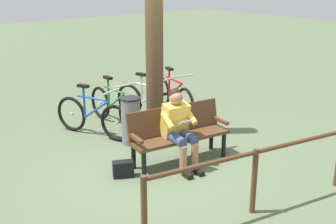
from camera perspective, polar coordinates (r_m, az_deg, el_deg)
name	(u,v)px	position (r m, az deg, el deg)	size (l,w,h in m)	color
ground_plane	(161,163)	(6.68, -0.98, -6.86)	(40.00, 40.00, 0.00)	#566647
bench	(177,130)	(6.59, 1.28, -2.46)	(1.65, 0.70, 0.87)	#51331E
person_reading	(179,125)	(6.36, 1.43, -1.72)	(0.53, 0.80, 1.20)	gold
handbag	(123,169)	(6.26, -6.03, -7.60)	(0.30, 0.14, 0.24)	black
tree_trunk	(154,34)	(7.46, -1.86, 10.35)	(0.31, 0.31, 3.61)	#4C3823
litter_bin	(131,121)	(7.29, -5.01, -1.18)	(0.34, 0.34, 0.83)	slate
bicycle_silver	(173,96)	(8.89, 0.71, 2.15)	(0.51, 1.66, 0.94)	black
bicycle_purple	(149,103)	(8.46, -2.60, 1.26)	(0.57, 1.64, 0.94)	black
bicycle_red	(114,107)	(8.22, -7.23, 0.62)	(0.48, 1.68, 0.94)	black
bicycle_black	(93,117)	(7.75, -10.03, -0.64)	(0.72, 1.58, 0.94)	black
railing_fence	(255,169)	(5.26, 11.57, -7.50)	(2.97, 0.61, 0.85)	#51331E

